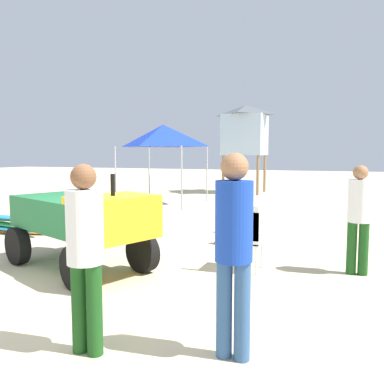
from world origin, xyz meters
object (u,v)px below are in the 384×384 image
(traffic_cone_far, at_px, (223,232))
(lifeguard_near_center, at_px, (359,213))
(stacked_plastic_chairs, at_px, (244,232))
(traffic_cone_near, at_px, (227,221))
(utility_cart, at_px, (82,219))
(lifeguard_near_left, at_px, (85,246))
(lifeguard_tower, at_px, (245,130))
(lifeguard_near_right, at_px, (234,241))
(popup_canopy, at_px, (163,136))
(surfboard_pile, at_px, (3,224))

(traffic_cone_far, bearing_deg, lifeguard_near_center, -25.45)
(stacked_plastic_chairs, distance_m, traffic_cone_near, 2.95)
(utility_cart, relative_size, traffic_cone_far, 5.61)
(traffic_cone_near, bearing_deg, lifeguard_near_left, -86.26)
(lifeguard_tower, relative_size, traffic_cone_far, 7.97)
(lifeguard_near_center, xyz_separation_m, traffic_cone_near, (-2.66, 2.24, -0.65))
(stacked_plastic_chairs, height_order, lifeguard_near_right, lifeguard_near_right)
(stacked_plastic_chairs, bearing_deg, popup_canopy, 123.91)
(lifeguard_near_center, bearing_deg, utility_cart, -161.83)
(surfboard_pile, distance_m, lifeguard_near_right, 7.24)
(utility_cart, distance_m, popup_canopy, 8.27)
(lifeguard_tower, bearing_deg, lifeguard_near_left, -81.44)
(traffic_cone_near, bearing_deg, utility_cart, -109.57)
(traffic_cone_near, bearing_deg, lifeguard_tower, 101.46)
(surfboard_pile, distance_m, traffic_cone_far, 5.03)
(utility_cart, distance_m, lifeguard_near_left, 2.64)
(lifeguard_near_left, bearing_deg, stacked_plastic_chairs, 76.17)
(lifeguard_near_center, bearing_deg, popup_canopy, 134.04)
(surfboard_pile, bearing_deg, popup_canopy, 79.42)
(lifeguard_near_center, distance_m, lifeguard_near_right, 3.16)
(stacked_plastic_chairs, distance_m, traffic_cone_far, 1.87)
(utility_cart, relative_size, traffic_cone_near, 5.16)
(surfboard_pile, distance_m, lifeguard_near_center, 7.44)
(popup_canopy, bearing_deg, traffic_cone_near, -49.60)
(lifeguard_near_right, distance_m, popup_canopy, 10.88)
(stacked_plastic_chairs, distance_m, popup_canopy, 8.58)
(traffic_cone_far, bearing_deg, lifeguard_tower, 101.57)
(surfboard_pile, relative_size, popup_canopy, 0.92)
(utility_cart, distance_m, surfboard_pile, 3.93)
(lifeguard_near_left, bearing_deg, popup_canopy, 111.98)
(lifeguard_near_left, relative_size, lifeguard_near_center, 1.04)
(utility_cart, bearing_deg, lifeguard_near_center, 18.17)
(lifeguard_near_left, xyz_separation_m, lifeguard_near_center, (2.29, 3.36, -0.05))
(stacked_plastic_chairs, bearing_deg, traffic_cone_far, 117.01)
(stacked_plastic_chairs, relative_size, popup_canopy, 0.36)
(lifeguard_tower, distance_m, traffic_cone_far, 10.78)
(lifeguard_near_left, height_order, traffic_cone_far, lifeguard_near_left)
(utility_cart, relative_size, lifeguard_near_center, 1.74)
(utility_cart, xyz_separation_m, lifeguard_near_right, (2.84, -1.69, 0.25))
(stacked_plastic_chairs, xyz_separation_m, lifeguard_near_center, (1.58, 0.48, 0.32))
(surfboard_pile, bearing_deg, traffic_cone_near, 20.86)
(popup_canopy, relative_size, traffic_cone_far, 5.63)
(lifeguard_near_left, relative_size, popup_canopy, 0.60)
(stacked_plastic_chairs, relative_size, lifeguard_tower, 0.26)
(utility_cart, height_order, lifeguard_near_right, lifeguard_near_right)
(traffic_cone_near, bearing_deg, traffic_cone_far, -77.51)
(stacked_plastic_chairs, distance_m, lifeguard_tower, 12.44)
(utility_cart, bearing_deg, stacked_plastic_chairs, 18.94)
(stacked_plastic_chairs, distance_m, surfboard_pile, 5.90)
(lifeguard_near_center, xyz_separation_m, lifeguard_tower, (-4.51, 11.39, 1.95))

